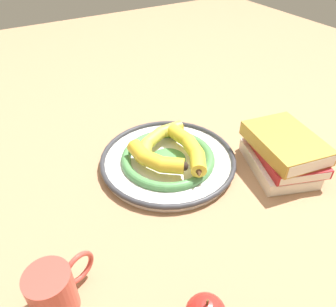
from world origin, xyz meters
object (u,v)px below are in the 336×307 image
Objects in this scene: banana_a at (153,159)px; banana_b at (190,149)px; banana_c at (157,138)px; decorative_bowl at (168,160)px; book_stack at (283,153)px; coffee_mug at (54,290)px.

banana_a reaches higher than banana_b.
banana_a is at bearing 28.46° from banana_c.
banana_c reaches higher than decorative_bowl.
banana_a is at bearing -97.75° from book_stack.
book_stack is 1.92× the size of coffee_mug.
banana_b is 0.91× the size of book_stack.
book_stack is at bearing -112.83° from banana_b.
book_stack reaches higher than decorative_bowl.
banana_b reaches higher than decorative_bowl.
banana_c is at bearing 16.39° from coffee_mug.
book_stack is (-0.22, -0.24, 0.00)m from banana_c.
coffee_mug is (-0.29, 0.36, -0.00)m from banana_c.
book_stack is (-0.14, -0.30, -0.00)m from banana_a.
decorative_bowl is 2.11× the size of banana_a.
banana_c is 0.80× the size of book_stack.
banana_a is at bearing 107.98° from decorative_bowl.
decorative_bowl is 2.89× the size of coffee_mug.
banana_b is 1.13× the size of banana_c.
decorative_bowl is 1.50× the size of book_stack.
banana_b is 0.45m from coffee_mug.
decorative_bowl is 0.29m from book_stack.
decorative_bowl is 0.07m from banana_c.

